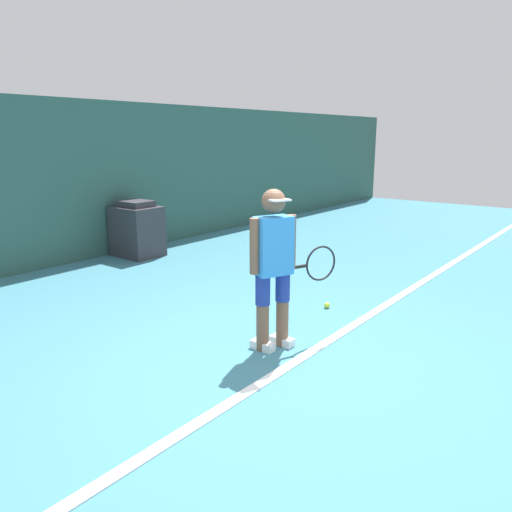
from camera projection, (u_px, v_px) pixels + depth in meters
The scene contains 6 objects.
ground_plane at pixel (280, 366), 4.40m from camera, with size 24.00×24.00×0.00m, color teal.
back_wall at pixel (1, 188), 6.98m from camera, with size 24.00×0.10×2.54m.
court_baseline at pixel (286, 368), 4.36m from camera, with size 21.60×0.10×0.01m.
tennis_player at pixel (275, 263), 4.61m from camera, with size 0.91×0.44×1.52m.
tennis_ball at pixel (327, 305), 5.88m from camera, with size 0.07×0.07×0.07m.
covered_chair at pixel (137, 230), 8.37m from camera, with size 0.62×0.76×0.93m.
Camera 1 is at (-3.32, -2.32, 1.98)m, focal length 35.00 mm.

